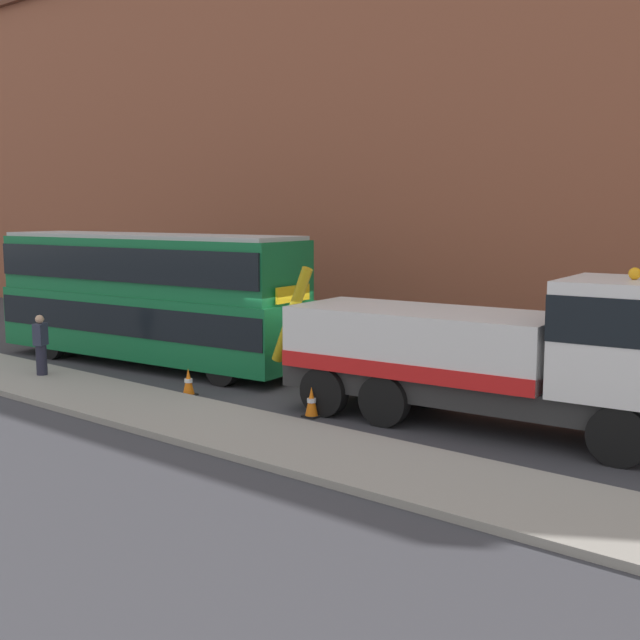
{
  "coord_description": "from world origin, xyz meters",
  "views": [
    {
      "loc": [
        13.19,
        -15.84,
        4.76
      ],
      "look_at": [
        0.7,
        -0.43,
        2.0
      ],
      "focal_mm": 44.17,
      "sensor_mm": 36.0,
      "label": 1
    }
  ],
  "objects_px": {
    "recovery_tow_truck": "(498,351)",
    "double_decker_bus": "(148,293)",
    "pedestrian_onlooker": "(41,346)",
    "traffic_cone_midway": "(312,403)",
    "traffic_cone_near_bus": "(188,383)"
  },
  "relations": [
    {
      "from": "double_decker_bus",
      "to": "traffic_cone_near_bus",
      "type": "distance_m",
      "value": 4.97
    },
    {
      "from": "recovery_tow_truck",
      "to": "traffic_cone_near_bus",
      "type": "relative_size",
      "value": 14.21
    },
    {
      "from": "recovery_tow_truck",
      "to": "pedestrian_onlooker",
      "type": "height_order",
      "value": "recovery_tow_truck"
    },
    {
      "from": "recovery_tow_truck",
      "to": "traffic_cone_midway",
      "type": "xyz_separation_m",
      "value": [
        -3.82,
        -1.73,
        -1.42
      ]
    },
    {
      "from": "recovery_tow_truck",
      "to": "pedestrian_onlooker",
      "type": "relative_size",
      "value": 5.98
    },
    {
      "from": "traffic_cone_midway",
      "to": "traffic_cone_near_bus",
      "type": "bearing_deg",
      "value": -174.69
    },
    {
      "from": "recovery_tow_truck",
      "to": "traffic_cone_midway",
      "type": "bearing_deg",
      "value": -161.02
    },
    {
      "from": "double_decker_bus",
      "to": "traffic_cone_midway",
      "type": "bearing_deg",
      "value": -17.43
    },
    {
      "from": "recovery_tow_truck",
      "to": "pedestrian_onlooker",
      "type": "bearing_deg",
      "value": -169.93
    },
    {
      "from": "double_decker_bus",
      "to": "traffic_cone_near_bus",
      "type": "relative_size",
      "value": 15.54
    },
    {
      "from": "pedestrian_onlooker",
      "to": "traffic_cone_near_bus",
      "type": "bearing_deg",
      "value": -10.81
    },
    {
      "from": "double_decker_bus",
      "to": "traffic_cone_midway",
      "type": "xyz_separation_m",
      "value": [
        7.97,
        -1.69,
        -1.89
      ]
    },
    {
      "from": "pedestrian_onlooker",
      "to": "traffic_cone_near_bus",
      "type": "distance_m",
      "value": 4.9
    },
    {
      "from": "recovery_tow_truck",
      "to": "double_decker_bus",
      "type": "distance_m",
      "value": 11.8
    },
    {
      "from": "recovery_tow_truck",
      "to": "double_decker_bus",
      "type": "xyz_separation_m",
      "value": [
        -11.79,
        -0.05,
        0.47
      ]
    }
  ]
}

